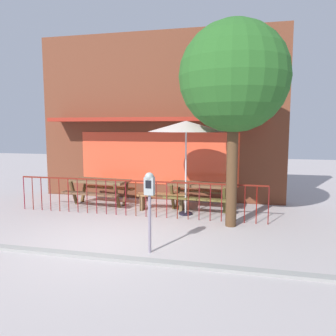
{
  "coord_description": "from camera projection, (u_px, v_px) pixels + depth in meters",
  "views": [
    {
      "loc": [
        2.87,
        -6.21,
        2.38
      ],
      "look_at": [
        0.79,
        2.57,
        1.27
      ],
      "focal_mm": 36.12,
      "sensor_mm": 36.0,
      "label": 1
    }
  ],
  "objects": [
    {
      "name": "picnic_table_left",
      "position": [
        100.0,
        185.0,
        10.28
      ],
      "size": [
        1.94,
        1.55,
        0.79
      ],
      "color": "brown",
      "rests_on": "ground"
    },
    {
      "name": "patio_umbrella",
      "position": [
        186.0,
        127.0,
        8.92
      ],
      "size": [
        2.03,
        2.03,
        2.53
      ],
      "color": "black",
      "rests_on": "ground"
    },
    {
      "name": "parking_meter_near",
      "position": [
        149.0,
        191.0,
        6.28
      ],
      "size": [
        0.18,
        0.17,
        1.54
      ],
      "color": "slate",
      "rests_on": "ground"
    },
    {
      "name": "patio_bench",
      "position": [
        162.0,
        198.0,
        9.63
      ],
      "size": [
        1.43,
        0.54,
        0.48
      ],
      "color": "olive",
      "rests_on": "ground"
    },
    {
      "name": "ground",
      "position": [
        102.0,
        243.0,
        6.94
      ],
      "size": [
        40.0,
        40.0,
        0.0
      ],
      "primitive_type": "plane",
      "color": "#ABA2A2"
    },
    {
      "name": "patio_fence_front",
      "position": [
        136.0,
        192.0,
        8.96
      ],
      "size": [
        6.82,
        0.04,
        0.97
      ],
      "color": "maroon",
      "rests_on": "ground"
    },
    {
      "name": "street_tree",
      "position": [
        234.0,
        78.0,
        7.72
      ],
      "size": [
        2.54,
        2.54,
        4.78
      ],
      "color": "#4C321E",
      "rests_on": "ground"
    },
    {
      "name": "curb_edge",
      "position": [
        85.0,
        257.0,
        6.21
      ],
      "size": [
        11.33,
        0.2,
        0.11
      ],
      "primitive_type": "cube",
      "color": "gray",
      "rests_on": "ground"
    },
    {
      "name": "picnic_table_right",
      "position": [
        200.0,
        189.0,
        9.63
      ],
      "size": [
        1.91,
        1.51,
        0.79
      ],
      "color": "brown",
      "rests_on": "ground"
    },
    {
      "name": "pub_storefront",
      "position": [
        159.0,
        118.0,
        11.06
      ],
      "size": [
        8.09,
        1.34,
        5.38
      ],
      "color": "#462119",
      "rests_on": "ground"
    }
  ]
}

